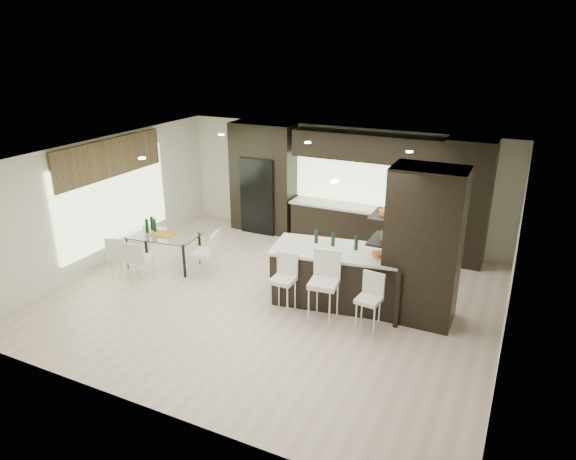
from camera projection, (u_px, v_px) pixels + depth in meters
The scene contains 22 objects.
ground at pixel (274, 297), 9.73m from camera, with size 8.00×8.00×0.00m, color beige.
back_wall at pixel (340, 183), 12.21m from camera, with size 8.00×0.02×2.70m, color silver.
left_wall at pixel (106, 202), 10.87m from camera, with size 0.02×7.00×2.70m, color silver.
right_wall at pixel (512, 271), 7.64m from camera, with size 0.02×7.00×2.70m, color silver.
ceiling at pixel (273, 157), 8.78m from camera, with size 8.00×7.00×0.02m, color white.
window_left at pixel (114, 199), 11.02m from camera, with size 0.04×3.20×1.90m, color #B2D199.
window_back at pixel (365, 179), 11.87m from camera, with size 3.40×0.04×1.20m, color #B2D199.
stone_accent at pixel (110, 158), 10.69m from camera, with size 0.08×3.00×0.80m, color brown.
ceiling_spots at pixel (279, 155), 9.00m from camera, with size 4.00×3.00×0.02m, color white.
back_cabinetry at pixel (356, 189), 11.73m from camera, with size 6.80×0.68×2.70m, color black.
refrigerator at pixel (263, 194), 12.80m from camera, with size 0.90×0.68×1.90m, color black.
partition_column at pixel (423, 246), 8.55m from camera, with size 1.20×0.80×2.70m, color black.
kitchen_island at pixel (341, 276), 9.38m from camera, with size 2.51×1.08×1.05m, color black.
stool_left at pixel (283, 290), 9.01m from camera, with size 0.40×0.40×0.89m, color silver.
stool_mid at pixel (323, 296), 8.64m from camera, with size 0.46×0.46×1.05m, color silver.
stool_right at pixel (368, 310), 8.40m from camera, with size 0.37×0.37×0.84m, color silver.
bench at pixel (333, 282), 9.71m from camera, with size 1.40×0.54×0.54m, color black.
floor_vase at pixel (400, 287), 8.84m from camera, with size 0.42×0.42×1.15m, color #47533C, non-canonical shape.
dining_table at pixel (164, 251), 10.91m from camera, with size 1.51×0.85×0.72m, color white.
chair_near at pixel (141, 262), 10.29m from camera, with size 0.43×0.43×0.79m, color silver.
chair_far at pixel (123, 257), 10.47m from camera, with size 0.44×0.44×0.82m, color silver.
chair_end at pixel (206, 256), 10.45m from camera, with size 0.47×0.47×0.87m, color silver.
Camera 1 is at (3.97, -7.70, 4.62)m, focal length 32.00 mm.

